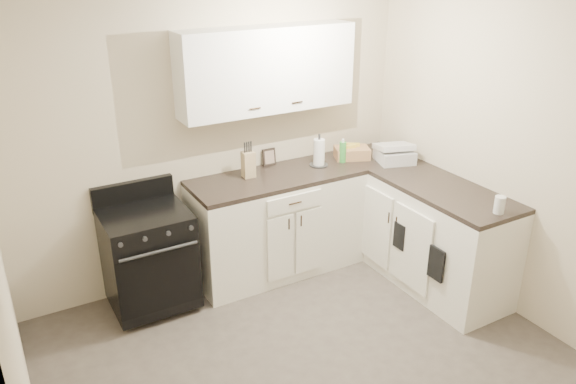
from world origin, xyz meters
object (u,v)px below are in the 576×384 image
paper_towel (319,153)px  countertop_grill (395,156)px  stove (149,259)px  wicker_basket (352,153)px  knife_block (248,164)px

paper_towel → countertop_grill: size_ratio=0.79×
stove → wicker_basket: bearing=1.7°
stove → knife_block: size_ratio=3.55×
stove → paper_towel: size_ratio=3.24×
knife_block → wicker_basket: size_ratio=0.72×
wicker_basket → countertop_grill: size_ratio=1.00×
knife_block → wicker_basket: knife_block is taller
wicker_basket → countertop_grill: 0.40m
countertop_grill → paper_towel: bearing=175.5°
stove → wicker_basket: 2.10m
stove → wicker_basket: wicker_basket is taller
stove → countertop_grill: bearing=-5.3°
wicker_basket → countertop_grill: (0.29, -0.28, 0.01)m
wicker_basket → countertop_grill: countertop_grill is taller
stove → countertop_grill: (2.32, -0.22, 0.54)m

